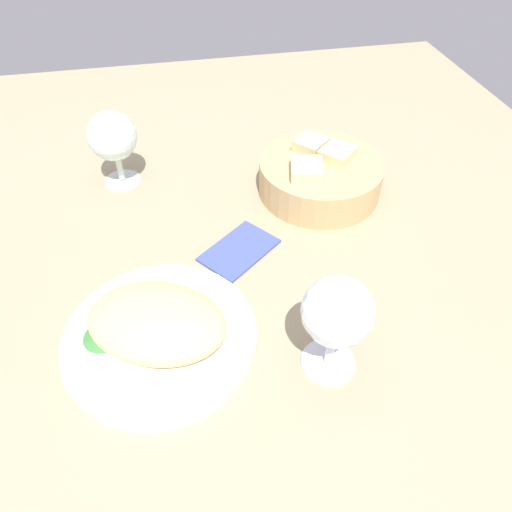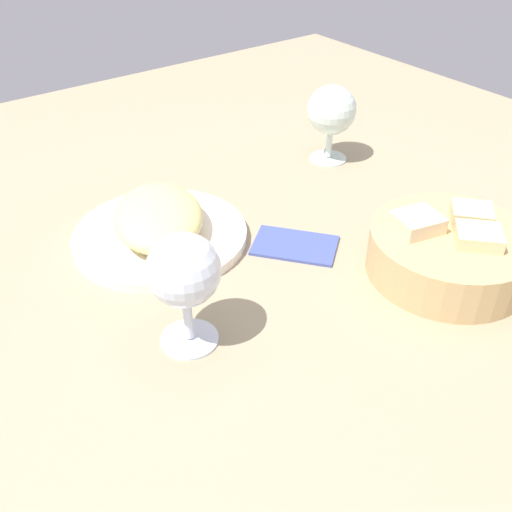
{
  "view_description": "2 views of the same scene",
  "coord_description": "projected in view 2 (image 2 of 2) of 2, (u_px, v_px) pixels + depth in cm",
  "views": [
    {
      "loc": [
        -1.79,
        -49.13,
        47.35
      ],
      "look_at": [
        6.81,
        -7.13,
        5.03
      ],
      "focal_mm": 32.72,
      "sensor_mm": 36.0,
      "label": 1
    },
    {
      "loc": [
        54.28,
        -43.52,
        44.99
      ],
      "look_at": [
        10.53,
        -10.81,
        5.65
      ],
      "focal_mm": 41.32,
      "sensor_mm": 36.0,
      "label": 2
    }
  ],
  "objects": [
    {
      "name": "folded_napkin",
      "position": [
        295.0,
        244.0,
        0.78
      ],
      "size": [
        12.97,
        12.33,
        0.8
      ],
      "primitive_type": "cube",
      "rotation": [
        0.0,
        0.0,
        0.67
      ],
      "color": "#404F95",
      "rests_on": "ground_plane"
    },
    {
      "name": "wine_glass_near",
      "position": [
        184.0,
        274.0,
        0.59
      ],
      "size": [
        7.69,
        7.69,
        13.43
      ],
      "color": "silver",
      "rests_on": "ground_plane"
    },
    {
      "name": "wine_glass_far",
      "position": [
        332.0,
        112.0,
        0.95
      ],
      "size": [
        7.98,
        7.98,
        12.74
      ],
      "color": "silver",
      "rests_on": "ground_plane"
    },
    {
      "name": "lettuce_garnish",
      "position": [
        143.0,
        206.0,
        0.84
      ],
      "size": [
        4.96,
        4.96,
        1.19
      ],
      "primitive_type": "cone",
      "color": "#3C7F3D",
      "rests_on": "plate"
    },
    {
      "name": "plate",
      "position": [
        160.0,
        236.0,
        0.8
      ],
      "size": [
        23.42,
        23.42,
        1.4
      ],
      "primitive_type": "cylinder",
      "color": "white",
      "rests_on": "ground_plane"
    },
    {
      "name": "bread_basket",
      "position": [
        450.0,
        251.0,
        0.72
      ],
      "size": [
        19.95,
        19.95,
        7.72
      ],
      "color": "tan",
      "rests_on": "ground_plane"
    },
    {
      "name": "omelette",
      "position": [
        158.0,
        216.0,
        0.78
      ],
      "size": [
        20.11,
        17.75,
        4.76
      ],
      "primitive_type": "ellipsoid",
      "rotation": [
        0.0,
        0.0,
        -0.44
      ],
      "color": "#E2D582",
      "rests_on": "plate"
    },
    {
      "name": "ground_plane",
      "position": [
        273.0,
        233.0,
        0.83
      ],
      "size": [
        140.0,
        140.0,
        2.0
      ],
      "primitive_type": "cube",
      "color": "#9D8D6E"
    }
  ]
}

